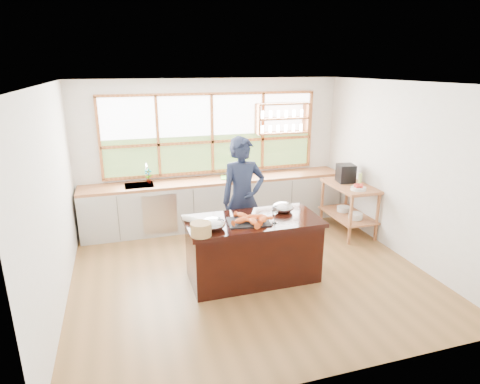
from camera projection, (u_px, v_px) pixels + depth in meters
name	position (u px, v px, depth m)	size (l,w,h in m)	color
ground_plane	(248.00, 271.00, 5.95)	(5.00, 5.00, 0.00)	brown
room_shell	(240.00, 148.00, 5.90)	(5.02, 4.52, 2.71)	silver
back_counter	(216.00, 202.00, 7.58)	(4.90, 0.63, 0.90)	#ABA8A1
right_shelf_unit	(349.00, 200.00, 7.19)	(0.62, 1.10, 0.90)	#AC6439
island	(253.00, 249.00, 5.63)	(1.85, 0.90, 0.90)	black
cook	(243.00, 199.00, 6.12)	(0.70, 0.46, 1.93)	#171E36
potted_plant	(148.00, 176.00, 7.13)	(0.14, 0.10, 0.27)	slate
cutting_board	(232.00, 177.00, 7.53)	(0.40, 0.30, 0.01)	#5AAD39
espresso_machine	(346.00, 173.00, 7.22)	(0.28, 0.30, 0.32)	black
wine_bottle	(360.00, 180.00, 6.90)	(0.06, 0.06, 0.25)	#B3C95D
fruit_bowl	(358.00, 188.00, 6.78)	(0.26, 0.26, 0.11)	silver
slate_board	(249.00, 222.00, 5.38)	(0.55, 0.40, 0.02)	black
lobster_pile	(251.00, 219.00, 5.35)	(0.52, 0.48, 0.08)	orange
mixing_bowl_left	(213.00, 224.00, 5.15)	(0.33, 0.33, 0.16)	#B1B2B8
mixing_bowl_right	(283.00, 207.00, 5.77)	(0.30, 0.30, 0.15)	#B1B2B8
wine_glass	(275.00, 212.00, 5.31)	(0.08, 0.08, 0.22)	white
wicker_basket	(201.00, 229.00, 4.95)	(0.26, 0.26, 0.17)	#A77E4B
parchment_roll	(192.00, 220.00, 5.37)	(0.08, 0.08, 0.30)	silver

